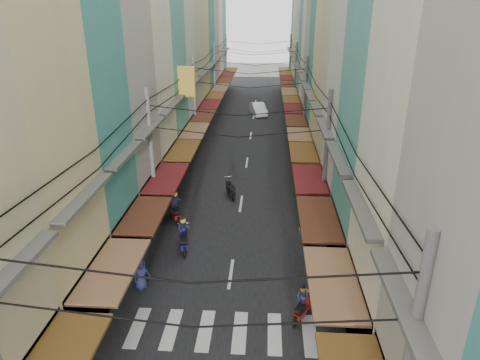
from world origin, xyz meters
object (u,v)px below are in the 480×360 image
at_px(white_car, 258,115).
at_px(traffic_sign, 362,279).
at_px(bicycle, 379,292).
at_px(market_umbrella, 377,277).

distance_m(white_car, traffic_sign, 36.28).
relative_size(bicycle, market_umbrella, 0.69).
bearing_deg(traffic_sign, market_umbrella, 32.02).
height_order(white_car, bicycle, white_car).
relative_size(white_car, traffic_sign, 1.72).
distance_m(bicycle, traffic_sign, 3.18).
xyz_separation_m(bicycle, market_umbrella, (-0.65, -1.54, 1.90)).
distance_m(white_car, bicycle, 34.48).
bearing_deg(white_car, traffic_sign, -95.63).
bearing_deg(bicycle, traffic_sign, 158.91).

